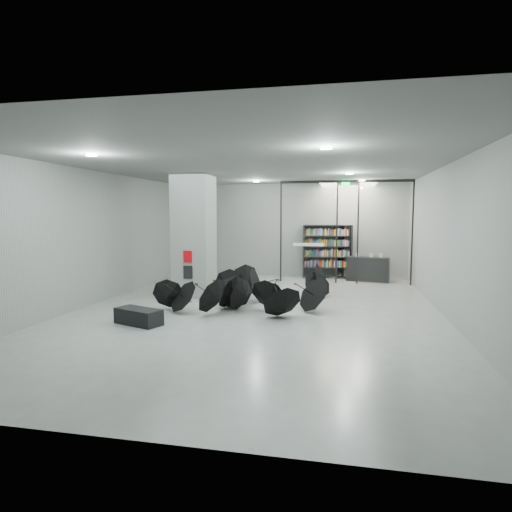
% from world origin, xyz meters
% --- Properties ---
extents(room, '(14.00, 14.02, 4.01)m').
position_xyz_m(room, '(0.00, 0.00, 2.84)').
color(room, gray).
rests_on(room, ground).
extents(column, '(1.20, 1.20, 4.00)m').
position_xyz_m(column, '(-2.50, 2.00, 2.00)').
color(column, slate).
rests_on(column, ground).
extents(fire_cabinet, '(0.28, 0.04, 0.38)m').
position_xyz_m(fire_cabinet, '(-2.50, 1.38, 1.35)').
color(fire_cabinet, '#A50A07').
rests_on(fire_cabinet, column).
extents(info_panel, '(0.30, 0.03, 0.42)m').
position_xyz_m(info_panel, '(-2.50, 1.38, 0.85)').
color(info_panel, black).
rests_on(info_panel, column).
extents(exit_sign, '(0.30, 0.06, 0.15)m').
position_xyz_m(exit_sign, '(2.40, 5.30, 3.82)').
color(exit_sign, '#0CE533').
rests_on(exit_sign, room).
extents(glass_partition, '(5.06, 0.08, 4.00)m').
position_xyz_m(glass_partition, '(2.39, 5.50, 2.18)').
color(glass_partition, silver).
rests_on(glass_partition, ground).
extents(bench, '(1.32, 0.92, 0.39)m').
position_xyz_m(bench, '(-2.54, -1.96, 0.20)').
color(bench, black).
rests_on(bench, ground).
extents(bookshelf, '(2.08, 0.65, 2.25)m').
position_xyz_m(bookshelf, '(1.69, 6.75, 1.12)').
color(bookshelf, black).
rests_on(bookshelf, ground).
extents(shop_counter, '(1.73, 0.97, 0.98)m').
position_xyz_m(shop_counter, '(3.35, 6.22, 0.49)').
color(shop_counter, black).
rests_on(shop_counter, ground).
extents(umbrella_cluster, '(5.38, 4.87, 1.29)m').
position_xyz_m(umbrella_cluster, '(-0.18, 0.61, 0.32)').
color(umbrella_cluster, black).
rests_on(umbrella_cluster, ground).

